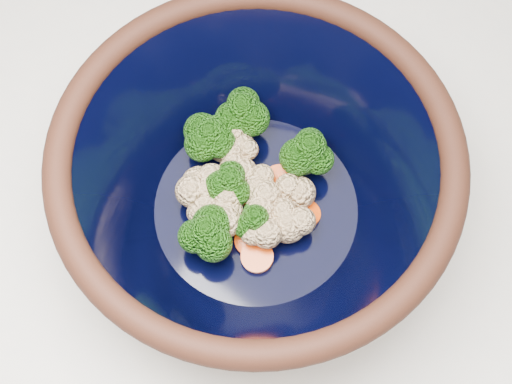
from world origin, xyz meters
TOP-DOWN VIEW (x-y plane):
  - counter at (0.00, 0.00)m, footprint 1.20×1.20m
  - mixing_bowl at (-0.10, -0.01)m, footprint 0.34×0.34m
  - vegetable_pile at (-0.12, -0.00)m, footprint 0.13×0.15m

SIDE VIEW (x-z plane):
  - counter at x=0.00m, z-range 0.00..0.90m
  - vegetable_pile at x=-0.12m, z-range 0.93..0.98m
  - mixing_bowl at x=-0.10m, z-range 0.91..1.04m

